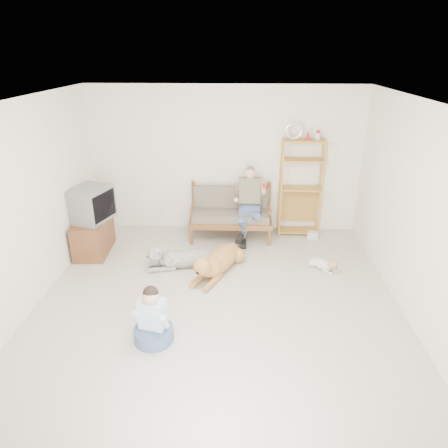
{
  "coord_description": "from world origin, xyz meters",
  "views": [
    {
      "loc": [
        0.29,
        -4.47,
        3.25
      ],
      "look_at": [
        0.05,
        1.0,
        0.84
      ],
      "focal_mm": 32.0,
      "sensor_mm": 36.0,
      "label": 1
    }
  ],
  "objects_px": {
    "golden_retriever": "(217,262)",
    "loveseat": "(231,212)",
    "tv_stand": "(93,236)",
    "etagere": "(301,187)"
  },
  "relations": [
    {
      "from": "loveseat",
      "to": "tv_stand",
      "type": "relative_size",
      "value": 1.63
    },
    {
      "from": "tv_stand",
      "to": "golden_retriever",
      "type": "relative_size",
      "value": 0.63
    },
    {
      "from": "loveseat",
      "to": "etagere",
      "type": "bearing_deg",
      "value": 8.49
    },
    {
      "from": "loveseat",
      "to": "etagere",
      "type": "height_order",
      "value": "etagere"
    },
    {
      "from": "loveseat",
      "to": "golden_retriever",
      "type": "bearing_deg",
      "value": -97.61
    },
    {
      "from": "loveseat",
      "to": "golden_retriever",
      "type": "height_order",
      "value": "loveseat"
    },
    {
      "from": "etagere",
      "to": "loveseat",
      "type": "bearing_deg",
      "value": -171.1
    },
    {
      "from": "golden_retriever",
      "to": "loveseat",
      "type": "bearing_deg",
      "value": 107.88
    },
    {
      "from": "loveseat",
      "to": "tv_stand",
      "type": "bearing_deg",
      "value": -162.9
    },
    {
      "from": "loveseat",
      "to": "etagere",
      "type": "distance_m",
      "value": 1.36
    }
  ]
}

